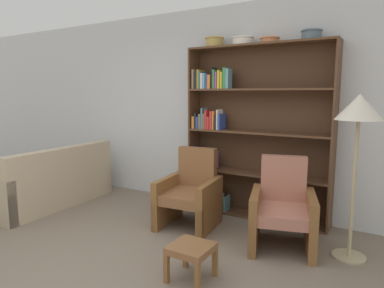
{
  "coord_description": "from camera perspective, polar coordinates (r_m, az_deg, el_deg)",
  "views": [
    {
      "loc": [
        2.09,
        -1.82,
        1.6
      ],
      "look_at": [
        -0.15,
        1.92,
        0.95
      ],
      "focal_mm": 32.0,
      "sensor_mm": 36.0,
      "label": 1
    }
  ],
  "objects": [
    {
      "name": "couch",
      "position": [
        5.39,
        -22.75,
        -6.25
      ],
      "size": [
        0.97,
        1.78,
        0.85
      ],
      "rotation": [
        0.0,
        0.0,
        1.61
      ],
      "color": "tan",
      "rests_on": "ground"
    },
    {
      "name": "bowl_stoneware",
      "position": [
        4.37,
        12.83,
        16.58
      ],
      "size": [
        0.24,
        0.24,
        0.07
      ],
      "color": "#C67547",
      "rests_on": "bookshelf"
    },
    {
      "name": "bowl_terracotta",
      "position": [
        4.66,
        3.77,
        16.64
      ],
      "size": [
        0.26,
        0.26,
        0.13
      ],
      "color": "tan",
      "rests_on": "bookshelf"
    },
    {
      "name": "armchair_leather",
      "position": [
        4.2,
        -0.28,
        -8.28
      ],
      "size": [
        0.71,
        0.75,
        0.93
      ],
      "rotation": [
        0.0,
        0.0,
        3.26
      ],
      "color": "brown",
      "rests_on": "ground"
    },
    {
      "name": "bowl_copper",
      "position": [
        4.25,
        19.3,
        16.89
      ],
      "size": [
        0.24,
        0.24,
        0.11
      ],
      "color": "slate",
      "rests_on": "bookshelf"
    },
    {
      "name": "ground_plane",
      "position": [
        3.2,
        -16.71,
        -21.89
      ],
      "size": [
        24.0,
        24.0,
        0.0
      ],
      "primitive_type": "plane",
      "color": "#7A6B5B"
    },
    {
      "name": "wall_back",
      "position": [
        4.78,
        5.01,
        5.75
      ],
      "size": [
        12.0,
        0.06,
        2.75
      ],
      "color": "silver",
      "rests_on": "ground"
    },
    {
      "name": "bowl_cream",
      "position": [
        4.5,
        8.45,
        16.69
      ],
      "size": [
        0.28,
        0.28,
        0.1
      ],
      "color": "silver",
      "rests_on": "bookshelf"
    },
    {
      "name": "armchair_cushioned",
      "position": [
        3.76,
        14.86,
        -10.57
      ],
      "size": [
        0.81,
        0.83,
        0.93
      ],
      "rotation": [
        0.0,
        0.0,
        3.43
      ],
      "color": "brown",
      "rests_on": "ground"
    },
    {
      "name": "footstool",
      "position": [
        3.07,
        -0.14,
        -17.48
      ],
      "size": [
        0.34,
        0.34,
        0.31
      ],
      "color": "brown",
      "rests_on": "ground"
    },
    {
      "name": "floor_lamp",
      "position": [
        3.53,
        26.03,
        4.2
      ],
      "size": [
        0.43,
        0.43,
        1.59
      ],
      "color": "tan",
      "rests_on": "ground"
    },
    {
      "name": "bookshelf",
      "position": [
        4.48,
        8.73,
        1.55
      ],
      "size": [
        1.86,
        0.3,
        2.19
      ],
      "color": "brown",
      "rests_on": "ground"
    }
  ]
}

